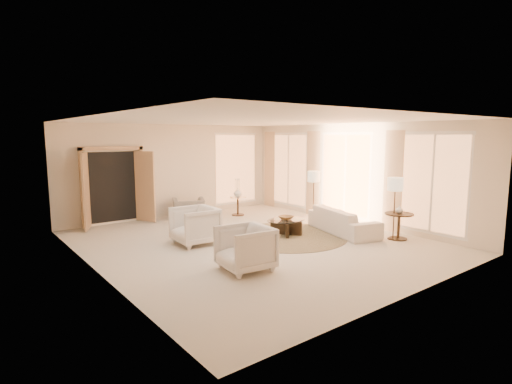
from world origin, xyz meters
TOP-DOWN VIEW (x-y plane):
  - room at (0.00, 0.00)m, footprint 7.04×8.04m
  - windows_right at (3.45, 0.10)m, footprint 0.10×6.40m
  - window_back_corner at (2.30, 3.95)m, footprint 1.70×0.10m
  - curtains_right at (3.40, 1.00)m, footprint 0.06×5.20m
  - french_doors at (-1.90, 3.82)m, footprint 1.95×0.66m
  - area_rug at (0.98, -0.07)m, footprint 3.95×3.95m
  - sofa at (2.38, -0.68)m, footprint 1.41×2.30m
  - armchair_left at (-1.14, 0.69)m, footprint 0.89×0.94m
  - armchair_right at (-1.30, -1.47)m, footprint 0.92×0.97m
  - accent_chair at (0.12, 3.34)m, footprint 1.07×0.91m
  - coffee_table at (1.07, 0.03)m, footprint 1.10×1.10m
  - end_table at (2.90, -1.93)m, footprint 0.67×0.67m
  - side_table at (1.56, 2.81)m, footprint 0.51×0.51m
  - floor_lamp_near at (2.77, 0.76)m, footprint 0.35×0.35m
  - floor_lamp_far at (2.81, -1.85)m, footprint 0.36×0.36m
  - bowl at (1.07, 0.03)m, footprint 0.42×0.42m
  - end_vase at (2.90, -1.93)m, footprint 0.21×0.21m
  - side_vase at (1.56, 2.81)m, footprint 0.28×0.28m

SIDE VIEW (x-z plane):
  - area_rug at x=0.98m, z-range 0.00..0.01m
  - coffee_table at x=1.07m, z-range 0.05..0.44m
  - sofa at x=2.38m, z-range 0.00..0.63m
  - side_table at x=1.56m, z-range 0.06..0.65m
  - accent_chair at x=0.12m, z-range 0.00..0.80m
  - end_table at x=2.90m, z-range 0.12..0.75m
  - bowl at x=1.07m, z-range 0.39..0.48m
  - armchair_right at x=-1.30m, z-range 0.00..0.91m
  - armchair_left at x=-1.14m, z-range 0.00..0.94m
  - side_vase at x=1.56m, z-range 0.58..0.86m
  - end_vase at x=2.90m, z-range 0.63..0.82m
  - french_doors at x=-1.90m, z-range -0.01..2.15m
  - floor_lamp_near at x=2.77m, z-range 0.51..1.97m
  - floor_lamp_far at x=2.81m, z-range 0.52..2.00m
  - curtains_right at x=3.40m, z-range 0.00..2.60m
  - windows_right at x=3.45m, z-range 0.15..2.55m
  - window_back_corner at x=2.30m, z-range 0.15..2.55m
  - room at x=0.00m, z-range -0.02..2.81m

